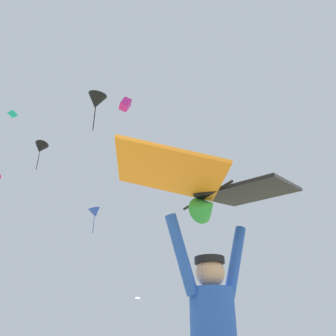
% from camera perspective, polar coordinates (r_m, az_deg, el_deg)
% --- Properties ---
extents(held_stunt_kite, '(1.85, 1.22, 0.41)m').
position_cam_1_polar(held_stunt_kite, '(2.96, 7.26, -3.42)').
color(held_stunt_kite, black).
extents(distant_kite_blue_high_right, '(1.68, 1.64, 2.83)m').
position_cam_1_polar(distant_kite_blue_high_right, '(35.49, -12.19, -7.33)').
color(distant_kite_blue_high_right, blue).
extents(distant_kite_black_overhead_distant, '(1.69, 1.72, 2.64)m').
position_cam_1_polar(distant_kite_black_overhead_distant, '(31.12, -20.63, 3.14)').
color(distant_kite_black_overhead_distant, black).
extents(distant_kite_magenta_low_left, '(1.09, 0.99, 1.43)m').
position_cam_1_polar(distant_kite_magenta_low_left, '(29.79, -7.17, 10.56)').
color(distant_kite_magenta_low_left, '#DB2393').
extents(distant_kite_white_far_center, '(0.60, 0.57, 0.27)m').
position_cam_1_polar(distant_kite_white_far_center, '(35.88, -5.10, -20.85)').
color(distant_kite_white_far_center, white).
extents(distant_kite_teal_mid_right, '(0.73, 0.71, 0.29)m').
position_cam_1_polar(distant_kite_teal_mid_right, '(31.91, -24.61, 8.28)').
color(distant_kite_teal_mid_right, '#19B2AD').
extents(distant_kite_black_low_right, '(1.44, 1.51, 2.50)m').
position_cam_1_polar(distant_kite_black_low_right, '(19.61, -11.95, 10.88)').
color(distant_kite_black_low_right, black).
extents(marker_flag, '(0.30, 0.24, 2.19)m').
position_cam_1_polar(marker_flag, '(11.48, 9.75, -22.55)').
color(marker_flag, silver).
rests_on(marker_flag, ground).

